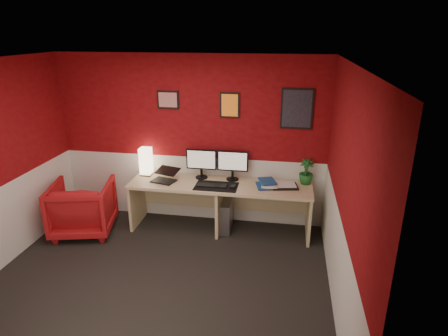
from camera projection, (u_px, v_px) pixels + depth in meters
The scene contains 25 objects.
ground at pixel (156, 284), 4.49m from camera, with size 4.00×3.50×0.01m, color black.
ceiling at pixel (140, 63), 3.64m from camera, with size 4.00×3.50×0.01m, color white.
wall_back at pixel (190, 141), 5.69m from camera, with size 4.00×0.01×2.50m, color maroon.
wall_front at pixel (54, 289), 2.44m from camera, with size 4.00×0.01×2.50m, color maroon.
wall_right at pixel (345, 198), 3.75m from camera, with size 0.01×3.50×2.50m, color maroon.
wainscot_back at pixel (192, 187), 5.94m from camera, with size 4.00×0.01×1.00m, color silver.
wainscot_right at pixel (336, 264), 4.01m from camera, with size 0.01×3.50×1.00m, color silver.
desk at pixel (220, 207), 5.59m from camera, with size 2.60×0.65×0.73m, color #CFBC85.
shoji_lamp at pixel (146, 162), 5.75m from camera, with size 0.16×0.16×0.40m, color #FFE5B2.
laptop at pixel (163, 174), 5.52m from camera, with size 0.33×0.23×0.22m, color black.
monitor_left at pixel (201, 159), 5.59m from camera, with size 0.45×0.06×0.58m, color black.
monitor_right at pixel (233, 161), 5.52m from camera, with size 0.45×0.06×0.58m, color black.
desk_mat at pixel (216, 186), 5.38m from camera, with size 0.60×0.38×0.01m, color black.
keyboard at pixel (212, 185), 5.38m from camera, with size 0.42×0.14×0.02m, color black.
mouse at pixel (233, 187), 5.32m from camera, with size 0.06×0.10×0.03m, color black.
book_bottom at pixel (257, 186), 5.35m from camera, with size 0.21×0.28×0.03m, color navy.
book_middle at pixel (262, 184), 5.37m from camera, with size 0.22×0.30×0.02m, color silver.
book_top at pixel (260, 182), 5.37m from camera, with size 0.22×0.29×0.03m, color navy.
zen_tray at pixel (285, 186), 5.35m from camera, with size 0.35×0.25×0.03m, color black.
potted_plant at pixel (306, 172), 5.42m from camera, with size 0.20×0.20×0.36m, color #19591E.
pc_tower at pixel (225, 215), 5.66m from camera, with size 0.20×0.45×0.45m, color #99999E.
armchair at pixel (83, 207), 5.54m from camera, with size 0.82×0.84×0.77m, color red.
art_left at pixel (168, 100), 5.52m from camera, with size 0.32×0.02×0.26m, color red.
art_center at pixel (230, 105), 5.39m from camera, with size 0.28×0.02×0.36m, color orange.
art_right at pixel (297, 109), 5.25m from camera, with size 0.44×0.02×0.56m, color black.
Camera 1 is at (1.41, -3.57, 2.81)m, focal length 30.81 mm.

